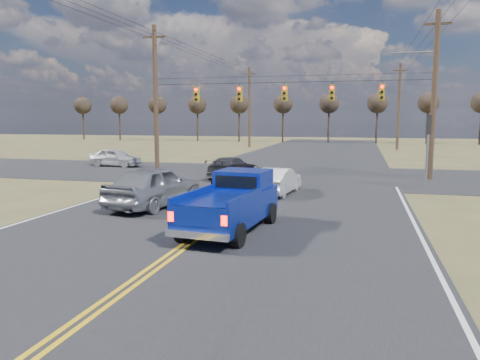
% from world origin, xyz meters
% --- Properties ---
extents(ground, '(160.00, 160.00, 0.00)m').
position_xyz_m(ground, '(0.00, 0.00, 0.00)').
color(ground, brown).
rests_on(ground, ground).
extents(road_main, '(14.00, 120.00, 0.02)m').
position_xyz_m(road_main, '(0.00, 10.00, 0.00)').
color(road_main, '#28282B').
rests_on(road_main, ground).
extents(road_cross, '(120.00, 12.00, 0.02)m').
position_xyz_m(road_cross, '(0.00, 18.00, 0.00)').
color(road_cross, '#28282B').
rests_on(road_cross, ground).
extents(signal_gantry, '(19.60, 4.83, 10.00)m').
position_xyz_m(signal_gantry, '(0.50, 17.79, 5.06)').
color(signal_gantry, '#473323').
rests_on(signal_gantry, ground).
extents(utility_poles, '(19.60, 58.32, 10.00)m').
position_xyz_m(utility_poles, '(0.00, 17.00, 5.23)').
color(utility_poles, '#473323').
rests_on(utility_poles, ground).
extents(treeline, '(87.00, 117.80, 7.40)m').
position_xyz_m(treeline, '(0.00, 26.96, 5.70)').
color(treeline, '#33261C').
rests_on(treeline, ground).
extents(pickup_truck, '(2.43, 5.27, 1.92)m').
position_xyz_m(pickup_truck, '(0.82, 2.34, 0.93)').
color(pickup_truck, black).
rests_on(pickup_truck, ground).
extents(silver_suv, '(2.91, 5.41, 1.75)m').
position_xyz_m(silver_suv, '(-3.50, 5.69, 0.88)').
color(silver_suv, gray).
rests_on(silver_suv, ground).
extents(black_suv, '(2.88, 5.38, 1.44)m').
position_xyz_m(black_suv, '(-0.90, 10.63, 0.72)').
color(black_suv, black).
rests_on(black_suv, ground).
extents(white_car_queue, '(1.85, 4.12, 1.31)m').
position_xyz_m(white_car_queue, '(0.97, 10.28, 0.66)').
color(white_car_queue, silver).
rests_on(white_car_queue, ground).
extents(dgrey_car_queue, '(2.10, 4.72, 1.35)m').
position_xyz_m(dgrey_car_queue, '(-2.94, 15.50, 0.67)').
color(dgrey_car_queue, '#35363B').
rests_on(dgrey_car_queue, ground).
extents(cross_car_west, '(2.12, 4.31, 1.41)m').
position_xyz_m(cross_car_west, '(-13.51, 20.18, 0.71)').
color(cross_car_west, silver).
rests_on(cross_car_west, ground).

